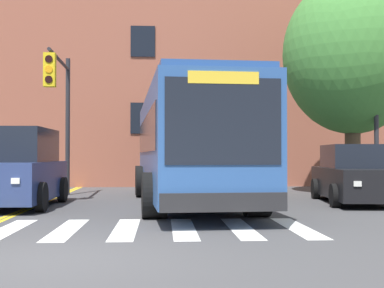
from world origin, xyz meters
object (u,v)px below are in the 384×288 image
Objects in this scene: car_teal_behind_bus at (208,168)px; street_tree_curbside_large at (352,55)px; city_bus at (188,144)px; traffic_light_overhead at (60,97)px; car_black_far_lane at (355,176)px; car_navy_near_lane at (18,170)px.

street_tree_curbside_large reaches higher than car_teal_behind_bus.
street_tree_curbside_large reaches higher than city_bus.
city_bus is 2.38× the size of traffic_light_overhead.
traffic_light_overhead is 10.70m from street_tree_curbside_large.
traffic_light_overhead reaches higher than car_black_far_lane.
car_teal_behind_bus is 0.77× the size of traffic_light_overhead.
car_teal_behind_bus reaches higher than car_black_far_lane.
city_bus reaches higher than car_teal_behind_bus.
city_bus reaches higher than car_navy_near_lane.
car_navy_near_lane is at bearing -159.55° from street_tree_curbside_large.
street_tree_curbside_large is (10.45, 1.42, 1.79)m from traffic_light_overhead.
traffic_light_overhead reaches higher than car_teal_behind_bus.
city_bus is 2.49× the size of car_navy_near_lane.
car_black_far_lane is at bearing -66.97° from car_teal_behind_bus.
street_tree_curbside_large is at bearing 20.45° from car_navy_near_lane.
car_teal_behind_bus is (1.41, 8.48, -0.93)m from city_bus.
car_navy_near_lane is 9.87m from car_black_far_lane.
car_black_far_lane is at bearing -109.66° from street_tree_curbside_large.
car_teal_behind_bus is (6.20, 9.18, -0.19)m from car_navy_near_lane.
car_navy_near_lane is 0.96× the size of car_black_far_lane.
city_bus is 5.15m from car_black_far_lane.
car_black_far_lane is 0.61× the size of street_tree_curbside_large.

